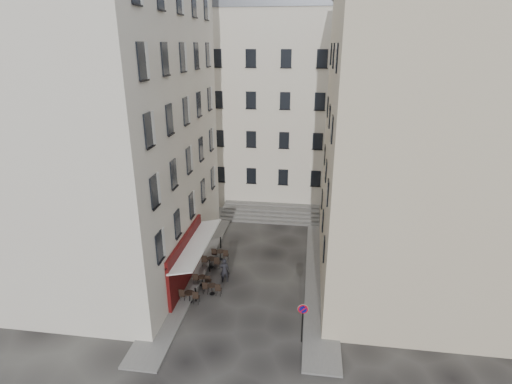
% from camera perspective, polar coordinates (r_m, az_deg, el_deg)
% --- Properties ---
extents(ground, '(90.00, 90.00, 0.00)m').
position_cam_1_polar(ground, '(26.39, -0.92, -14.64)').
color(ground, black).
rests_on(ground, ground).
extents(sidewalk_left, '(2.00, 22.00, 0.12)m').
position_cam_1_polar(sidewalk_left, '(30.53, -8.22, -9.45)').
color(sidewalk_left, slate).
rests_on(sidewalk_left, ground).
extents(sidewalk_right, '(2.00, 18.00, 0.12)m').
position_cam_1_polar(sidewalk_right, '(28.65, 9.16, -11.67)').
color(sidewalk_right, slate).
rests_on(sidewalk_right, ground).
extents(building_left, '(12.20, 16.20, 20.60)m').
position_cam_1_polar(building_left, '(28.45, -21.70, 9.18)').
color(building_left, beige).
rests_on(building_left, ground).
extents(building_right, '(12.20, 14.20, 18.60)m').
position_cam_1_polar(building_right, '(26.48, 23.45, 5.97)').
color(building_right, '#C8B494').
rests_on(building_right, ground).
extents(building_back, '(18.20, 10.20, 18.60)m').
position_cam_1_polar(building_back, '(41.00, 1.79, 12.20)').
color(building_back, beige).
rests_on(building_back, ground).
extents(cafe_storefront, '(1.74, 7.30, 3.50)m').
position_cam_1_polar(cafe_storefront, '(27.11, -9.77, -9.24)').
color(cafe_storefront, '#44090B').
rests_on(cafe_storefront, ground).
extents(stone_steps, '(9.00, 3.15, 0.80)m').
position_cam_1_polar(stone_steps, '(37.14, 2.08, -3.02)').
color(stone_steps, '#5A5755').
rests_on(stone_steps, ground).
extents(bollard_near, '(0.12, 0.12, 0.98)m').
position_cam_1_polar(bollard_near, '(25.92, -8.62, -14.21)').
color(bollard_near, black).
rests_on(bollard_near, ground).
extents(bollard_mid, '(0.12, 0.12, 0.98)m').
position_cam_1_polar(bollard_mid, '(28.75, -6.65, -10.33)').
color(bollard_mid, black).
rests_on(bollard_mid, ground).
extents(bollard_far, '(0.12, 0.12, 0.98)m').
position_cam_1_polar(bollard_far, '(31.71, -5.08, -7.15)').
color(bollard_far, black).
rests_on(bollard_far, ground).
extents(no_parking_sign, '(0.55, 0.10, 2.39)m').
position_cam_1_polar(no_parking_sign, '(22.14, 6.69, -17.18)').
color(no_parking_sign, black).
rests_on(no_parking_sign, ground).
extents(bistro_table_a, '(1.28, 0.60, 0.90)m').
position_cam_1_polar(bistro_table_a, '(25.93, -9.48, -14.43)').
color(bistro_table_a, black).
rests_on(bistro_table_a, ground).
extents(bistro_table_b, '(1.23, 0.58, 0.87)m').
position_cam_1_polar(bistro_table_b, '(26.45, -6.29, -13.52)').
color(bistro_table_b, black).
rests_on(bistro_table_b, ground).
extents(bistro_table_c, '(1.23, 0.57, 0.86)m').
position_cam_1_polar(bistro_table_c, '(27.37, -7.67, -12.31)').
color(bistro_table_c, black).
rests_on(bistro_table_c, ground).
extents(bistro_table_d, '(1.35, 0.63, 0.95)m').
position_cam_1_polar(bistro_table_d, '(29.23, -6.43, -9.86)').
color(bistro_table_d, black).
rests_on(bistro_table_d, ground).
extents(bistro_table_e, '(1.28, 0.60, 0.90)m').
position_cam_1_polar(bistro_table_e, '(30.15, -5.11, -8.84)').
color(bistro_table_e, black).
rests_on(bistro_table_e, ground).
extents(pedestrian, '(0.74, 0.60, 1.75)m').
position_cam_1_polar(pedestrian, '(27.40, -4.53, -11.08)').
color(pedestrian, black).
rests_on(pedestrian, ground).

